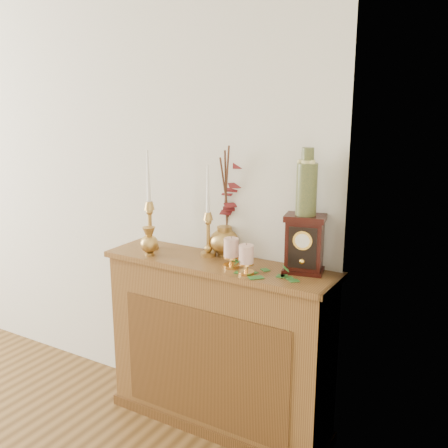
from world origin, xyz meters
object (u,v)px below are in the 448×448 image
Objects in this scene: candlestick_center at (208,227)px; ceramic_vase at (307,185)px; mantel_clock at (304,245)px; bud_vase at (149,242)px; ginger_jar at (230,206)px; candlestick_left at (150,217)px.

ceramic_vase reaches higher than candlestick_center.
ceramic_vase is (-0.00, 0.00, 0.28)m from mantel_clock.
bud_vase is at bearing -168.08° from ceramic_vase.
candlestick_center is 0.82× the size of ginger_jar.
ginger_jar is 0.48m from ceramic_vase.
ginger_jar reaches higher than candlestick_center.
candlestick_center is 0.16m from ginger_jar.
ceramic_vase reaches higher than mantel_clock.
ginger_jar is at bearing 19.15° from candlestick_left.
candlestick_left is 0.35m from candlestick_center.
candlestick_center is at bearing 29.69° from bud_vase.
ceramic_vase is at bearing 4.29° from candlestick_left.
ceramic_vase is (0.53, 0.02, 0.26)m from candlestick_center.
ceramic_vase is (0.80, 0.17, 0.34)m from bud_vase.
ceramic_vase is (0.45, -0.08, 0.16)m from ginger_jar.
ginger_jar is at bearing 156.66° from mantel_clock.
bud_vase is 0.55× the size of mantel_clock.
ceramic_vase is (0.87, 0.07, 0.24)m from candlestick_left.
bud_vase is 0.46m from ginger_jar.
ceramic_vase is at bearing 90.00° from mantel_clock.
mantel_clock is (0.80, 0.17, 0.06)m from bud_vase.
candlestick_left is 0.93× the size of ginger_jar.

